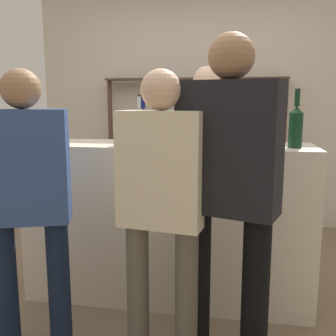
{
  "coord_description": "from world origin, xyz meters",
  "views": [
    {
      "loc": [
        0.45,
        -2.62,
        1.39
      ],
      "look_at": [
        0.0,
        0.0,
        0.93
      ],
      "focal_mm": 42.0,
      "sensor_mm": 36.0,
      "label": 1
    }
  ],
  "objects_px": {
    "counter_bottle_0": "(143,126)",
    "counter_bottle_2": "(165,123)",
    "server_behind_counter": "(205,149)",
    "customer_right": "(228,181)",
    "wine_glass": "(123,126)",
    "cork_jar": "(238,133)",
    "customer_left": "(27,194)",
    "counter_bottle_5": "(296,126)",
    "customer_center": "(161,197)",
    "counter_bottle_4": "(140,124)",
    "counter_bottle_1": "(165,122)",
    "counter_bottle_3": "(204,126)"
  },
  "relations": [
    {
      "from": "customer_center",
      "to": "customer_right",
      "type": "height_order",
      "value": "customer_right"
    },
    {
      "from": "counter_bottle_4",
      "to": "cork_jar",
      "type": "distance_m",
      "value": 0.69
    },
    {
      "from": "server_behind_counter",
      "to": "cork_jar",
      "type": "bearing_deg",
      "value": 25.04
    },
    {
      "from": "counter_bottle_2",
      "to": "server_behind_counter",
      "type": "height_order",
      "value": "server_behind_counter"
    },
    {
      "from": "counter_bottle_5",
      "to": "customer_center",
      "type": "relative_size",
      "value": 0.24
    },
    {
      "from": "counter_bottle_5",
      "to": "cork_jar",
      "type": "distance_m",
      "value": 0.42
    },
    {
      "from": "counter_bottle_1",
      "to": "cork_jar",
      "type": "xyz_separation_m",
      "value": [
        0.5,
        0.05,
        -0.08
      ]
    },
    {
      "from": "wine_glass",
      "to": "counter_bottle_4",
      "type": "bearing_deg",
      "value": 73.12
    },
    {
      "from": "counter_bottle_1",
      "to": "server_behind_counter",
      "type": "xyz_separation_m",
      "value": [
        0.24,
        0.55,
        -0.26
      ]
    },
    {
      "from": "counter_bottle_2",
      "to": "counter_bottle_4",
      "type": "bearing_deg",
      "value": 143.08
    },
    {
      "from": "counter_bottle_4",
      "to": "customer_center",
      "type": "xyz_separation_m",
      "value": [
        0.31,
        -0.8,
        -0.33
      ]
    },
    {
      "from": "counter_bottle_4",
      "to": "wine_glass",
      "type": "height_order",
      "value": "counter_bottle_4"
    },
    {
      "from": "customer_center",
      "to": "cork_jar",
      "type": "bearing_deg",
      "value": -15.04
    },
    {
      "from": "customer_center",
      "to": "customer_left",
      "type": "relative_size",
      "value": 1.0
    },
    {
      "from": "counter_bottle_5",
      "to": "wine_glass",
      "type": "distance_m",
      "value": 1.1
    },
    {
      "from": "counter_bottle_0",
      "to": "counter_bottle_1",
      "type": "distance_m",
      "value": 0.25
    },
    {
      "from": "cork_jar",
      "to": "customer_left",
      "type": "relative_size",
      "value": 0.09
    },
    {
      "from": "counter_bottle_2",
      "to": "counter_bottle_5",
      "type": "height_order",
      "value": "counter_bottle_2"
    },
    {
      "from": "counter_bottle_1",
      "to": "cork_jar",
      "type": "distance_m",
      "value": 0.51
    },
    {
      "from": "counter_bottle_0",
      "to": "counter_bottle_5",
      "type": "xyz_separation_m",
      "value": [
        0.96,
        0.06,
        0.01
      ]
    },
    {
      "from": "counter_bottle_0",
      "to": "cork_jar",
      "type": "bearing_deg",
      "value": 24.66
    },
    {
      "from": "counter_bottle_4",
      "to": "customer_left",
      "type": "distance_m",
      "value": 1.0
    },
    {
      "from": "customer_center",
      "to": "customer_right",
      "type": "bearing_deg",
      "value": -76.49
    },
    {
      "from": "counter_bottle_0",
      "to": "counter_bottle_2",
      "type": "xyz_separation_m",
      "value": [
        0.13,
        0.08,
        0.01
      ]
    },
    {
      "from": "counter_bottle_2",
      "to": "counter_bottle_3",
      "type": "bearing_deg",
      "value": -16.58
    },
    {
      "from": "counter_bottle_1",
      "to": "counter_bottle_0",
      "type": "bearing_deg",
      "value": -114.14
    },
    {
      "from": "counter_bottle_3",
      "to": "server_behind_counter",
      "type": "xyz_separation_m",
      "value": [
        -0.05,
        0.78,
        -0.25
      ]
    },
    {
      "from": "counter_bottle_3",
      "to": "counter_bottle_5",
      "type": "bearing_deg",
      "value": 6.47
    },
    {
      "from": "counter_bottle_5",
      "to": "customer_left",
      "type": "xyz_separation_m",
      "value": [
        -1.44,
        -0.69,
        -0.33
      ]
    },
    {
      "from": "cork_jar",
      "to": "customer_left",
      "type": "distance_m",
      "value": 1.44
    },
    {
      "from": "counter_bottle_0",
      "to": "counter_bottle_5",
      "type": "height_order",
      "value": "counter_bottle_5"
    },
    {
      "from": "counter_bottle_0",
      "to": "counter_bottle_3",
      "type": "bearing_deg",
      "value": -0.32
    },
    {
      "from": "counter_bottle_4",
      "to": "customer_center",
      "type": "relative_size",
      "value": 0.22
    },
    {
      "from": "counter_bottle_0",
      "to": "counter_bottle_4",
      "type": "bearing_deg",
      "value": 108.73
    },
    {
      "from": "wine_glass",
      "to": "customer_right",
      "type": "relative_size",
      "value": 0.1
    },
    {
      "from": "counter_bottle_5",
      "to": "counter_bottle_4",
      "type": "bearing_deg",
      "value": 170.54
    },
    {
      "from": "customer_center",
      "to": "customer_right",
      "type": "xyz_separation_m",
      "value": [
        0.34,
        0.03,
        0.09
      ]
    },
    {
      "from": "counter_bottle_5",
      "to": "customer_left",
      "type": "relative_size",
      "value": 0.24
    },
    {
      "from": "counter_bottle_4",
      "to": "customer_right",
      "type": "height_order",
      "value": "customer_right"
    },
    {
      "from": "counter_bottle_1",
      "to": "counter_bottle_2",
      "type": "height_order",
      "value": "counter_bottle_2"
    },
    {
      "from": "counter_bottle_2",
      "to": "customer_left",
      "type": "xyz_separation_m",
      "value": [
        -0.62,
        -0.7,
        -0.34
      ]
    },
    {
      "from": "counter_bottle_3",
      "to": "cork_jar",
      "type": "xyz_separation_m",
      "value": [
        0.21,
        0.28,
        -0.07
      ]
    },
    {
      "from": "counter_bottle_0",
      "to": "counter_bottle_1",
      "type": "relative_size",
      "value": 0.89
    },
    {
      "from": "counter_bottle_1",
      "to": "counter_bottle_5",
      "type": "relative_size",
      "value": 1.01
    },
    {
      "from": "counter_bottle_2",
      "to": "counter_bottle_3",
      "type": "relative_size",
      "value": 1.08
    },
    {
      "from": "server_behind_counter",
      "to": "customer_right",
      "type": "distance_m",
      "value": 1.34
    },
    {
      "from": "wine_glass",
      "to": "customer_left",
      "type": "relative_size",
      "value": 0.11
    },
    {
      "from": "counter_bottle_3",
      "to": "counter_bottle_1",
      "type": "bearing_deg",
      "value": 141.7
    },
    {
      "from": "wine_glass",
      "to": "server_behind_counter",
      "type": "bearing_deg",
      "value": 57.12
    },
    {
      "from": "cork_jar",
      "to": "customer_left",
      "type": "bearing_deg",
      "value": -140.33
    }
  ]
}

